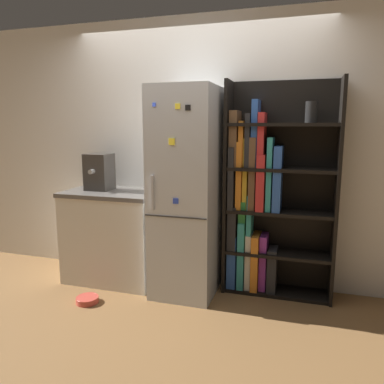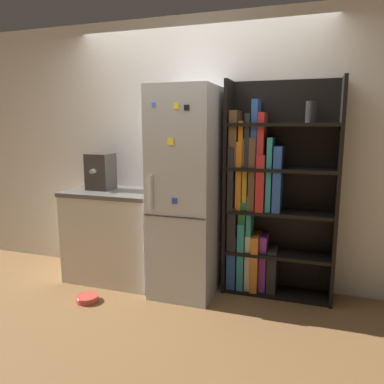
{
  "view_description": "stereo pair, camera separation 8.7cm",
  "coord_description": "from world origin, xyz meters",
  "px_view_note": "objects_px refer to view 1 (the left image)",
  "views": [
    {
      "loc": [
        1.03,
        -3.13,
        1.57
      ],
      "look_at": [
        0.03,
        0.15,
        0.95
      ],
      "focal_mm": 35.0,
      "sensor_mm": 36.0,
      "label": 1
    },
    {
      "loc": [
        1.12,
        -3.11,
        1.57
      ],
      "look_at": [
        0.03,
        0.15,
        0.95
      ],
      "focal_mm": 35.0,
      "sensor_mm": 36.0,
      "label": 2
    }
  ],
  "objects_px": {
    "espresso_machine": "(99,172)",
    "pet_bowl": "(87,299)",
    "bookshelf": "(265,199)",
    "refrigerator": "(187,193)"
  },
  "relations": [
    {
      "from": "espresso_machine",
      "to": "bookshelf",
      "type": "bearing_deg",
      "value": 4.99
    },
    {
      "from": "pet_bowl",
      "to": "bookshelf",
      "type": "bearing_deg",
      "value": 26.63
    },
    {
      "from": "espresso_machine",
      "to": "pet_bowl",
      "type": "distance_m",
      "value": 1.24
    },
    {
      "from": "refrigerator",
      "to": "bookshelf",
      "type": "bearing_deg",
      "value": 16.6
    },
    {
      "from": "refrigerator",
      "to": "espresso_machine",
      "type": "height_order",
      "value": "refrigerator"
    },
    {
      "from": "refrigerator",
      "to": "espresso_machine",
      "type": "bearing_deg",
      "value": 176.25
    },
    {
      "from": "refrigerator",
      "to": "bookshelf",
      "type": "distance_m",
      "value": 0.72
    },
    {
      "from": "bookshelf",
      "to": "pet_bowl",
      "type": "bearing_deg",
      "value": -153.37
    },
    {
      "from": "espresso_machine",
      "to": "pet_bowl",
      "type": "height_order",
      "value": "espresso_machine"
    },
    {
      "from": "bookshelf",
      "to": "espresso_machine",
      "type": "height_order",
      "value": "bookshelf"
    }
  ]
}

